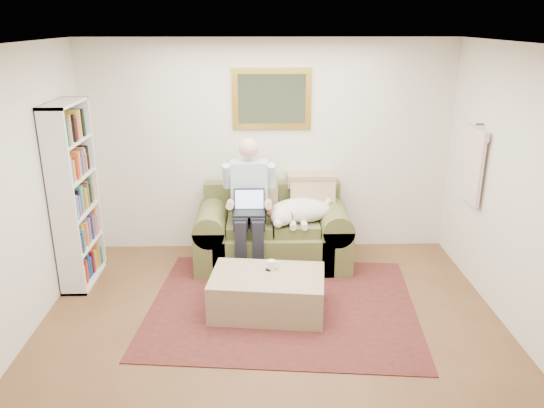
{
  "coord_description": "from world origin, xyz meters",
  "views": [
    {
      "loc": [
        -0.11,
        -3.86,
        2.79
      ],
      "look_at": [
        0.02,
        1.41,
        0.95
      ],
      "focal_mm": 35.0,
      "sensor_mm": 36.0,
      "label": 1
    }
  ],
  "objects_px": {
    "sofa": "(273,238)",
    "ottoman": "(268,293)",
    "laptop": "(249,206)",
    "coffee_mug": "(271,265)",
    "sleeping_dog": "(301,210)",
    "bookshelf": "(74,195)",
    "seated_man": "(249,207)"
  },
  "relations": [
    {
      "from": "ottoman",
      "to": "bookshelf",
      "type": "relative_size",
      "value": 0.56
    },
    {
      "from": "seated_man",
      "to": "bookshelf",
      "type": "bearing_deg",
      "value": -172.6
    },
    {
      "from": "ottoman",
      "to": "coffee_mug",
      "type": "distance_m",
      "value": 0.28
    },
    {
      "from": "seated_man",
      "to": "ottoman",
      "type": "relative_size",
      "value": 1.37
    },
    {
      "from": "seated_man",
      "to": "ottoman",
      "type": "distance_m",
      "value": 1.16
    },
    {
      "from": "sofa",
      "to": "coffee_mug",
      "type": "relative_size",
      "value": 18.08
    },
    {
      "from": "seated_man",
      "to": "coffee_mug",
      "type": "height_order",
      "value": "seated_man"
    },
    {
      "from": "seated_man",
      "to": "laptop",
      "type": "bearing_deg",
      "value": -90.0
    },
    {
      "from": "ottoman",
      "to": "bookshelf",
      "type": "bearing_deg",
      "value": 159.98
    },
    {
      "from": "ottoman",
      "to": "coffee_mug",
      "type": "relative_size",
      "value": 11.13
    },
    {
      "from": "ottoman",
      "to": "coffee_mug",
      "type": "height_order",
      "value": "coffee_mug"
    },
    {
      "from": "sofa",
      "to": "laptop",
      "type": "bearing_deg",
      "value": -138.98
    },
    {
      "from": "ottoman",
      "to": "coffee_mug",
      "type": "bearing_deg",
      "value": 71.24
    },
    {
      "from": "laptop",
      "to": "coffee_mug",
      "type": "xyz_separation_m",
      "value": [
        0.23,
        -0.81,
        -0.34
      ]
    },
    {
      "from": "seated_man",
      "to": "sleeping_dog",
      "type": "height_order",
      "value": "seated_man"
    },
    {
      "from": "sofa",
      "to": "sleeping_dog",
      "type": "height_order",
      "value": "sofa"
    },
    {
      "from": "seated_man",
      "to": "sleeping_dog",
      "type": "distance_m",
      "value": 0.6
    },
    {
      "from": "sofa",
      "to": "coffee_mug",
      "type": "xyz_separation_m",
      "value": [
        -0.04,
        -1.05,
        0.14
      ]
    },
    {
      "from": "coffee_mug",
      "to": "ottoman",
      "type": "bearing_deg",
      "value": -108.76
    },
    {
      "from": "laptop",
      "to": "ottoman",
      "type": "relative_size",
      "value": 0.32
    },
    {
      "from": "sofa",
      "to": "seated_man",
      "type": "bearing_deg",
      "value": -148.55
    },
    {
      "from": "ottoman",
      "to": "sofa",
      "type": "bearing_deg",
      "value": 85.93
    },
    {
      "from": "sofa",
      "to": "bookshelf",
      "type": "distance_m",
      "value": 2.29
    },
    {
      "from": "sofa",
      "to": "seated_man",
      "type": "relative_size",
      "value": 1.19
    },
    {
      "from": "ottoman",
      "to": "seated_man",
      "type": "bearing_deg",
      "value": 100.73
    },
    {
      "from": "seated_man",
      "to": "ottoman",
      "type": "bearing_deg",
      "value": -79.27
    },
    {
      "from": "coffee_mug",
      "to": "bookshelf",
      "type": "relative_size",
      "value": 0.05
    },
    {
      "from": "sofa",
      "to": "ottoman",
      "type": "distance_m",
      "value": 1.17
    },
    {
      "from": "sleeping_dog",
      "to": "ottoman",
      "type": "bearing_deg",
      "value": -110.82
    },
    {
      "from": "seated_man",
      "to": "ottoman",
      "type": "height_order",
      "value": "seated_man"
    },
    {
      "from": "seated_man",
      "to": "bookshelf",
      "type": "xyz_separation_m",
      "value": [
        -1.88,
        -0.24,
        0.24
      ]
    },
    {
      "from": "sleeping_dog",
      "to": "ottoman",
      "type": "height_order",
      "value": "sleeping_dog"
    }
  ]
}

